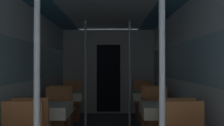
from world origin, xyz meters
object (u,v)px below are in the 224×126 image
object	(u,v)px
chair_left_near_2	(63,118)
chair_right_near_2	(151,118)
chair_left_far_1	(56,125)
chair_right_far_2	(144,108)
dining_table_right_2	(147,97)
dining_table_right_1	(164,112)
support_pole_left_2	(85,73)
dining_table_left_1	(47,112)
support_pole_right_0	(162,87)
chair_left_far_2	(72,108)
support_pole_right_2	(130,73)
support_pole_left_0	(37,87)
chair_right_far_1	(157,125)
dining_table_left_2	(68,97)

from	to	relation	value
chair_left_near_2	chair_right_near_2	size ratio (longest dim) A/B	1.00
chair_left_far_1	chair_left_near_2	xyz separation A→B (m)	(0.00, 0.60, 0.00)
chair_right_far_2	dining_table_right_2	bearing A→B (deg)	90.00
dining_table_right_1	support_pole_left_2	bearing A→B (deg)	127.39
dining_table_left_1	support_pole_right_0	distance (m)	2.25
dining_table_left_1	chair_left_far_2	distance (m)	2.33
dining_table_left_1	support_pole_right_2	size ratio (longest dim) A/B	0.32
support_pole_right_2	support_pole_left_0	bearing A→B (deg)	-105.32
support_pole_left_2	chair_right_far_1	xyz separation A→B (m)	(1.33, -1.17, -0.84)
dining_table_left_2	support_pole_left_2	bearing A→B (deg)	0.00
support_pole_left_2	dining_table_right_2	xyz separation A→B (m)	(1.33, -0.00, -0.52)
chair_left_far_1	dining_table_left_2	size ratio (longest dim) A/B	1.26
dining_table_right_2	chair_right_far_2	xyz separation A→B (m)	(0.00, 0.57, -0.33)
dining_table_right_1	chair_right_far_1	size ratio (longest dim) A/B	0.80
chair_left_near_2	support_pole_left_2	distance (m)	1.09
support_pole_left_0	chair_left_far_1	xyz separation A→B (m)	(-0.38, 2.31, -0.84)
support_pole_right_0	support_pole_right_2	xyz separation A→B (m)	(0.00, 3.48, 0.00)
support_pole_left_0	chair_left_far_1	world-z (taller)	support_pole_left_0
dining_table_right_1	chair_right_far_1	xyz separation A→B (m)	(0.00, 0.57, -0.33)
support_pole_left_0	support_pole_left_2	size ratio (longest dim) A/B	1.00
chair_left_near_2	chair_right_far_2	distance (m)	2.05
chair_left_near_2	chair_right_far_1	distance (m)	1.81
dining_table_right_2	chair_right_near_2	bearing A→B (deg)	-90.00
chair_right_far_1	support_pole_right_2	bearing A→B (deg)	-72.13
dining_table_right_1	chair_right_far_1	bearing A→B (deg)	90.00
support_pole_left_0	support_pole_right_0	xyz separation A→B (m)	(0.95, 0.00, 0.00)
dining_table_left_2	chair_right_far_2	distance (m)	1.83
chair_left_far_1	chair_right_far_1	size ratio (longest dim) A/B	1.00
dining_table_right_1	dining_table_left_2	bearing A→B (deg)	134.44
chair_left_near_2	chair_right_far_2	world-z (taller)	same
dining_table_left_2	chair_right_far_2	size ratio (longest dim) A/B	0.80
chair_right_far_1	dining_table_left_1	bearing A→B (deg)	18.53
dining_table_left_1	chair_left_near_2	world-z (taller)	chair_left_near_2
dining_table_left_1	support_pole_right_2	distance (m)	2.25
dining_table_left_2	chair_left_near_2	size ratio (longest dim) A/B	0.80
chair_right_near_2	chair_left_near_2	bearing A→B (deg)	180.00
support_pole_left_0	support_pole_right_2	xyz separation A→B (m)	(0.95, 3.48, 0.00)
dining_table_left_1	support_pole_left_2	xyz separation A→B (m)	(0.38, 1.74, 0.52)
chair_left_near_2	dining_table_right_1	bearing A→B (deg)	-34.38
chair_right_far_1	chair_right_near_2	bearing A→B (deg)	-90.00
chair_right_far_1	support_pole_right_0	bearing A→B (deg)	80.75
dining_table_left_1	chair_right_far_1	bearing A→B (deg)	18.53
dining_table_left_1	support_pole_left_0	bearing A→B (deg)	-77.79
dining_table_left_2	dining_table_left_1	bearing A→B (deg)	-90.00
dining_table_left_1	chair_left_far_2	xyz separation A→B (m)	(-0.00, 2.31, -0.33)
support_pole_left_2	dining_table_right_1	bearing A→B (deg)	-52.61
dining_table_right_2	support_pole_right_2	xyz separation A→B (m)	(-0.38, 0.00, 0.52)
chair_right_near_2	dining_table_left_2	bearing A→B (deg)	161.47
support_pole_left_0	chair_left_far_2	bearing A→B (deg)	95.31
chair_left_near_2	support_pole_right_0	distance (m)	3.30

